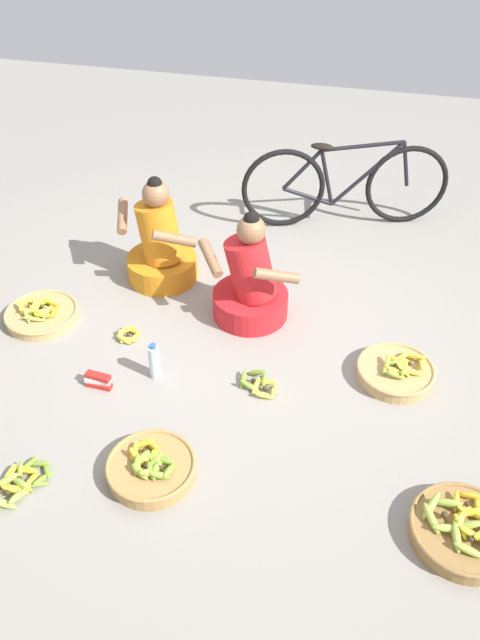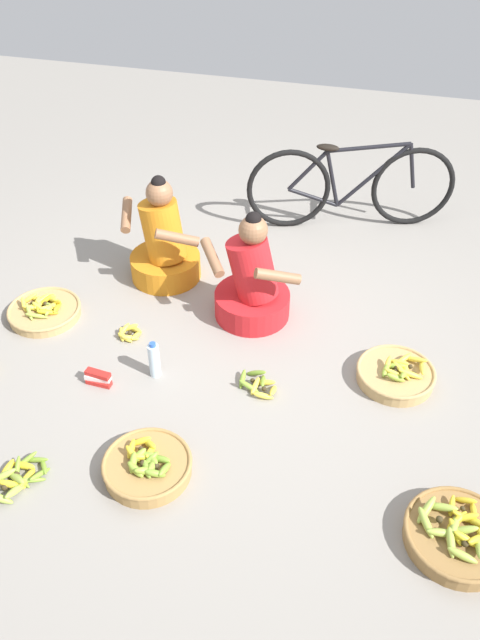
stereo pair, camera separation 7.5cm
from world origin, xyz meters
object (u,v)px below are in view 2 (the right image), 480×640
vendor_woman_behind (164,246)px  bicycle_leaning (351,186)px  loose_bananas_mid_right (258,384)px  banana_basket_near_bicycle (44,311)px  banana_basket_back_left (458,535)px  packet_carton_stack (98,378)px  banana_basket_back_center (147,466)px  water_bottle (154,360)px  loose_bananas_front_left (16,478)px  banana_basket_front_center (396,374)px  vendor_woman_front (252,284)px  loose_bananas_back_right (129,333)px

vendor_woman_behind → bicycle_leaning: vendor_woman_behind is taller
bicycle_leaning → loose_bananas_mid_right: bearing=-96.8°
banana_basket_near_bicycle → loose_bananas_mid_right: size_ratio=2.04×
banana_basket_back_left → vendor_woman_behind: bearing=141.1°
packet_carton_stack → banana_basket_back_left: bearing=-14.1°
banana_basket_back_center → water_bottle: water_bottle is taller
banana_basket_back_center → loose_bananas_front_left: 0.69m
banana_basket_front_center → water_bottle: (-1.45, -0.35, 0.07)m
loose_bananas_mid_right → packet_carton_stack: (-0.96, -0.22, 0.02)m
loose_bananas_mid_right → water_bottle: water_bottle is taller
banana_basket_back_center → banana_basket_back_left: 1.60m
vendor_woman_front → bicycle_leaning: bearing=71.4°
banana_basket_near_bicycle → banana_basket_back_center: bearing=-41.7°
bicycle_leaning → banana_basket_back_center: size_ratio=3.41×
vendor_woman_front → banana_basket_back_left: (1.40, -1.45, -0.20)m
banana_basket_near_bicycle → packet_carton_stack: banana_basket_near_bicycle is taller
banana_basket_back_left → water_bottle: size_ratio=2.03×
banana_basket_back_center → packet_carton_stack: 0.78m
banana_basket_near_bicycle → loose_bananas_back_right: bearing=-4.1°
banana_basket_near_bicycle → banana_basket_back_left: (2.79, -1.05, 0.01)m
banana_basket_back_left → loose_bananas_front_left: (-2.24, -0.25, -0.03)m
banana_basket_back_center → loose_bananas_back_right: bearing=118.0°
loose_bananas_front_left → water_bottle: bearing=66.7°
banana_basket_front_center → packet_carton_stack: (-1.76, -0.51, -0.01)m
vendor_woman_front → bicycle_leaning: (0.47, 1.39, 0.10)m
banana_basket_near_bicycle → banana_basket_front_center: (2.41, 0.00, 0.01)m
banana_basket_back_center → banana_basket_front_center: (1.22, 1.06, -0.01)m
loose_bananas_mid_right → packet_carton_stack: packet_carton_stack is taller
banana_basket_near_bicycle → loose_bananas_back_right: banana_basket_near_bicycle is taller
loose_bananas_back_right → packet_carton_stack: size_ratio=1.05×
bicycle_leaning → water_bottle: size_ratio=6.30×
banana_basket_near_bicycle → water_bottle: size_ratio=1.93×
bicycle_leaning → loose_bananas_back_right: 2.22m
bicycle_leaning → water_bottle: 2.33m
vendor_woman_front → packet_carton_stack: size_ratio=4.79×
banana_basket_back_center → water_bottle: (-0.23, 0.72, 0.06)m
bicycle_leaning → loose_bananas_front_left: size_ratio=4.39×
bicycle_leaning → water_bottle: bearing=-112.8°
vendor_woman_front → banana_basket_near_bicycle: 1.46m
banana_basket_front_center → packet_carton_stack: size_ratio=2.87×
banana_basket_near_bicycle → banana_basket_back_left: banana_basket_back_left is taller
vendor_woman_behind → water_bottle: size_ratio=3.18×
packet_carton_stack → vendor_woman_behind: bearing=90.1°
banana_basket_front_center → loose_bananas_back_right: banana_basket_front_center is taller
loose_bananas_mid_right → vendor_woman_behind: bearing=134.9°
vendor_woman_behind → banana_basket_front_center: 1.90m
loose_bananas_front_left → loose_bananas_back_right: bearing=85.2°
bicycle_leaning → banana_basket_near_bicycle: 2.60m
banana_basket_back_left → water_bottle: 1.96m
loose_bananas_mid_right → banana_basket_near_bicycle: bearing=169.9°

